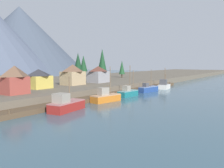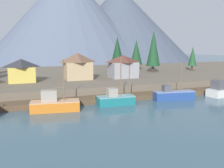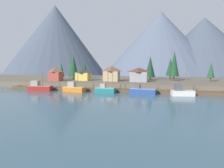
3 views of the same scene
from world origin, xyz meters
name	(u,v)px [view 3 (image 3 of 3)]	position (x,y,z in m)	size (l,w,h in m)	color
ground_plane	(120,87)	(0.00, 20.00, -0.50)	(400.00, 400.00, 1.00)	#3D5B6B
dock	(109,90)	(0.00, 1.99, 0.50)	(80.00, 4.00, 1.60)	brown
shoreline_bank	(124,81)	(0.00, 32.00, 1.25)	(400.00, 56.00, 2.50)	#665B4C
mountain_west_peak	(56,40)	(-102.87, 142.29, 40.07)	(117.14, 117.14, 80.14)	#475160
mountain_central_peak	(160,44)	(17.39, 134.01, 31.36)	(113.97, 113.97, 62.71)	slate
mountain_east_peak	(203,47)	(57.84, 138.25, 27.76)	(110.28, 110.28, 55.52)	#475160
fishing_boat_red	(39,87)	(-25.43, -2.46, 1.32)	(8.77, 4.46, 6.89)	maroon
fishing_boat_orange	(74,88)	(-11.83, -2.12, 1.21)	(8.36, 3.97, 8.72)	#CC6B1E
fishing_boat_teal	(105,90)	(-0.52, -1.64, 1.10)	(7.05, 3.02, 8.88)	#196B70
fishing_boat_blue	(142,91)	(12.13, -1.82, 1.06)	(8.51, 3.43, 7.53)	navy
fishing_boat_white	(182,92)	(24.06, -2.28, 1.22)	(6.97, 4.12, 7.79)	silver
house_yellow	(83,74)	(-16.44, 17.77, 5.27)	(6.19, 5.64, 5.42)	gold
house_red	(56,73)	(-27.25, 12.07, 5.84)	(5.46, 4.40, 6.53)	#9E4238
house_tan	(112,73)	(-3.10, 17.74, 5.90)	(6.85, 5.80, 6.66)	tan
house_grey	(139,75)	(8.92, 16.78, 5.54)	(7.30, 5.75, 5.94)	gray
conifer_near_left	(61,70)	(-29.88, 22.02, 7.25)	(2.79, 2.79, 8.20)	#4C3823
conifer_near_right	(85,69)	(-24.40, 38.53, 7.54)	(3.95, 3.95, 9.07)	#4C3823
conifer_mid_left	(170,67)	(22.55, 36.39, 8.64)	(4.28, 4.28, 10.51)	#4C3823
conifer_mid_right	(150,67)	(12.92, 30.61, 8.74)	(4.75, 4.75, 11.27)	#4C3823
conifer_back_left	(211,70)	(38.69, 25.89, 7.40)	(2.89, 2.89, 8.21)	#4C3823
conifer_back_right	(174,64)	(23.66, 26.37, 10.12)	(4.39, 4.39, 13.29)	#4C3823
conifer_centre	(73,66)	(-25.22, 25.91, 9.32)	(5.15, 5.15, 12.50)	#4C3823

